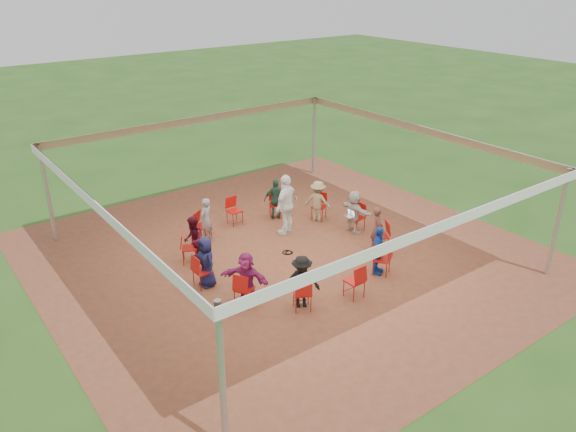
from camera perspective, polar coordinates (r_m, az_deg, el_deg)
ground at (r=16.07m, az=-0.10°, el=-4.07°), size 80.00×80.00×0.00m
dirt_patch at (r=16.06m, az=-0.10°, el=-4.05°), size 13.00×13.00×0.00m
tent at (r=15.09m, az=-0.10°, el=3.89°), size 10.33×10.33×3.00m
chair_0 at (r=17.49m, az=6.98°, el=-0.15°), size 0.45×0.43×0.90m
chair_1 at (r=18.17m, az=3.16°, el=0.96°), size 0.59×0.59×0.90m
chair_2 at (r=18.31m, az=-1.24°, el=1.18°), size 0.58×0.59×0.90m
chair_3 at (r=17.89m, az=-5.45°, el=0.49°), size 0.43×0.45×0.90m
chair_4 at (r=16.98m, az=-8.65°, el=-1.04°), size 0.59×0.59×0.90m
chair_5 at (r=15.77m, az=-9.98°, el=-3.20°), size 0.59×0.58×0.90m
chair_6 at (r=14.55m, az=-8.66°, el=-5.57°), size 0.45×0.43×0.90m
chair_7 at (r=13.69m, az=-4.46°, el=-7.40°), size 0.59×0.59×0.90m
chair_8 at (r=13.51m, az=1.47°, el=-7.81°), size 0.58×0.59×0.90m
chair_9 at (r=14.07m, az=6.76°, el=-6.58°), size 0.43×0.45×0.90m
chair_10 at (r=15.15m, az=9.51°, el=-4.36°), size 0.59×0.59×0.90m
chair_11 at (r=16.41m, az=9.38°, el=-2.02°), size 0.59×0.58×0.90m
person_seated_0 at (r=17.32m, az=6.73°, el=0.46°), size 0.50×1.27×1.36m
person_seated_1 at (r=17.98m, az=3.05°, el=1.51°), size 0.83×0.97×1.36m
person_seated_2 at (r=18.11m, az=-1.21°, el=1.71°), size 0.89×0.74×1.36m
person_seated_3 at (r=16.82m, az=-8.34°, el=-0.38°), size 0.59×0.53×1.36m
person_seated_4 at (r=15.65m, az=-9.60°, el=-2.42°), size 0.65×0.76×1.36m
person_seated_5 at (r=14.49m, az=-8.31°, el=-4.63°), size 0.39×0.67×1.36m
person_seated_6 at (r=13.66m, az=-4.27°, el=-6.32°), size 1.05×1.32×1.36m
person_seated_7 at (r=13.48m, az=1.40°, el=-6.70°), size 0.98×0.80×1.36m
person_seated_8 at (r=15.06m, az=9.13°, el=-3.49°), size 0.89×0.76×1.36m
person_seated_9 at (r=16.27m, az=9.03°, el=-1.30°), size 0.52×0.59×1.36m
standing_person at (r=17.02m, az=-0.16°, el=1.19°), size 1.25×0.96×1.90m
cable_coil at (r=16.21m, az=-0.01°, el=-3.72°), size 0.36×0.36×0.03m
laptop at (r=17.23m, az=6.33°, el=0.18°), size 0.24×0.30×0.20m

